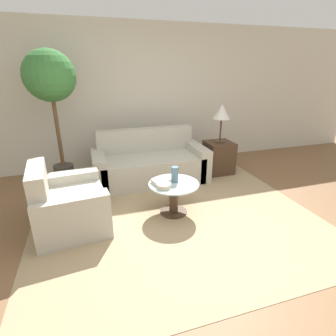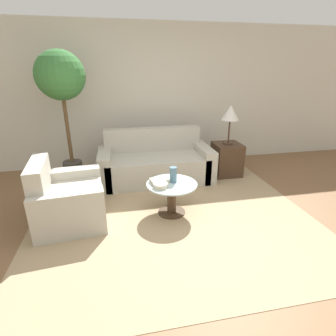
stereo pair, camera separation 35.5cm
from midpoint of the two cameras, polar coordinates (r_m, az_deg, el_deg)
name	(u,v)px [view 2 (the right image)]	position (r m, az deg, el deg)	size (l,w,h in m)	color
ground_plane	(195,244)	(3.04, 9.40, -16.19)	(14.00, 14.00, 0.00)	brown
wall_back	(155,97)	(5.18, -0.90, 15.21)	(10.00, 0.06, 2.60)	beige
rug	(172,212)	(3.57, 3.69, -9.70)	(3.55, 3.28, 0.01)	tan
sofa_main	(155,163)	(4.53, -0.56, 1.04)	(1.89, 0.86, 0.84)	#B2AD9E
armchair	(65,201)	(3.45, -18.76, -6.90)	(0.89, 1.02, 0.81)	#B2AD9E
coffee_table	(172,194)	(3.44, 3.79, -5.76)	(0.66, 0.66, 0.43)	#422D1E
side_table	(227,159)	(4.84, 14.71, 1.82)	(0.47, 0.47, 0.58)	#422D1E
table_lamp	(230,114)	(4.65, 15.63, 11.25)	(0.30, 0.30, 0.67)	#422D1E
potted_plant	(61,83)	(4.46, -20.06, 16.93)	(0.75, 0.75, 2.09)	#3D3833
vase	(173,175)	(3.37, 4.16, -1.52)	(0.09, 0.09, 0.21)	slate
bowl	(161,185)	(3.24, 1.49, -3.87)	(0.18, 0.18, 0.06)	beige
book_stack	(159,181)	(3.38, 1.09, -2.83)	(0.25, 0.19, 0.05)	beige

